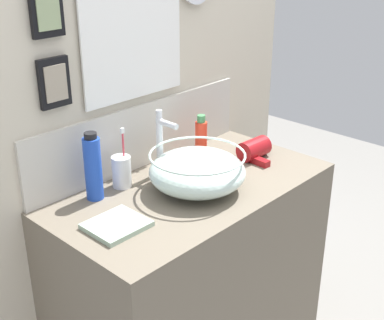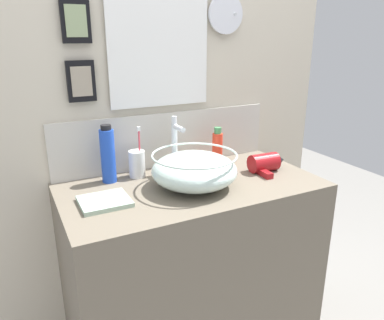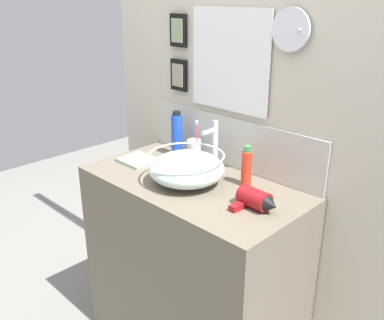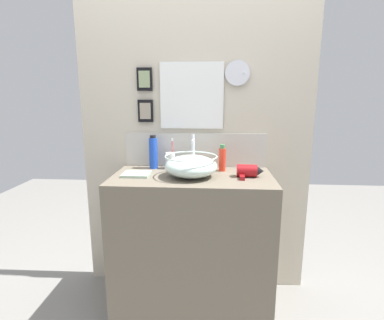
# 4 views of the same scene
# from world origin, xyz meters

# --- Properties ---
(ground_plane) EXTENTS (6.00, 6.00, 0.00)m
(ground_plane) POSITION_xyz_m (0.00, 0.00, 0.00)
(ground_plane) COLOR gray
(vanity_counter) EXTENTS (1.01, 0.53, 0.92)m
(vanity_counter) POSITION_xyz_m (0.00, 0.00, 0.46)
(vanity_counter) COLOR #6B6051
(vanity_counter) RESTS_ON ground
(back_panel) EXTENTS (1.62, 0.10, 2.46)m
(back_panel) POSITION_xyz_m (-0.00, 0.29, 1.23)
(back_panel) COLOR beige
(back_panel) RESTS_ON ground
(glass_bowl_sink) EXTENTS (0.33, 0.33, 0.13)m
(glass_bowl_sink) POSITION_xyz_m (-0.01, -0.03, 0.99)
(glass_bowl_sink) COLOR silver
(glass_bowl_sink) RESTS_ON vanity_counter
(faucet) EXTENTS (0.02, 0.10, 0.24)m
(faucet) POSITION_xyz_m (-0.01, 0.14, 1.06)
(faucet) COLOR silver
(faucet) RESTS_ON vanity_counter
(hair_drier) EXTENTS (0.17, 0.14, 0.08)m
(hair_drier) POSITION_xyz_m (0.35, -0.01, 0.96)
(hair_drier) COLOR maroon
(hair_drier) RESTS_ON vanity_counter
(toothbrush_cup) EXTENTS (0.07, 0.07, 0.21)m
(toothbrush_cup) POSITION_xyz_m (-0.16, 0.18, 0.98)
(toothbrush_cup) COLOR white
(toothbrush_cup) RESTS_ON vanity_counter
(spray_bottle) EXTENTS (0.06, 0.06, 0.23)m
(spray_bottle) POSITION_xyz_m (-0.28, 0.17, 1.03)
(spray_bottle) COLOR blue
(spray_bottle) RESTS_ON vanity_counter
(lotion_bottle) EXTENTS (0.05, 0.05, 0.18)m
(lotion_bottle) POSITION_xyz_m (0.19, 0.13, 1.00)
(lotion_bottle) COLOR red
(lotion_bottle) RESTS_ON vanity_counter
(hand_towel) EXTENTS (0.17, 0.15, 0.02)m
(hand_towel) POSITION_xyz_m (-0.35, -0.02, 0.93)
(hand_towel) COLOR #99B29E
(hand_towel) RESTS_ON vanity_counter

